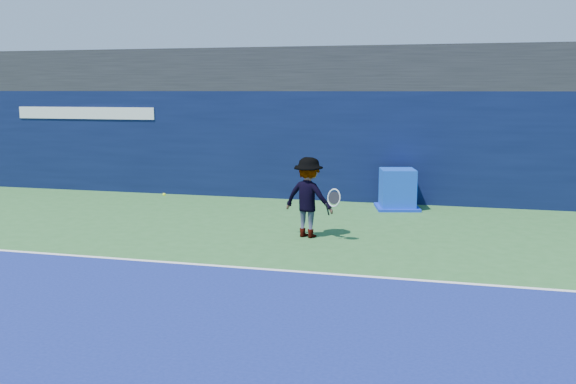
% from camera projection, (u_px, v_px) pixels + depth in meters
% --- Properties ---
extents(ground, '(80.00, 80.00, 0.00)m').
position_uv_depth(ground, '(151.00, 329.00, 8.26)').
color(ground, '#2D652E').
rests_on(ground, ground).
extents(baseline, '(24.00, 0.10, 0.01)m').
position_uv_depth(baseline, '(229.00, 267.00, 11.12)').
color(baseline, white).
rests_on(baseline, ground).
extents(stadium_band, '(36.00, 3.00, 1.20)m').
position_uv_depth(stadium_band, '(325.00, 70.00, 18.69)').
color(stadium_band, black).
rests_on(stadium_band, back_wall_assembly).
extents(back_wall_assembly, '(36.00, 1.03, 3.00)m').
position_uv_depth(back_wall_assembly, '(317.00, 145.00, 18.06)').
color(back_wall_assembly, '#091133').
rests_on(back_wall_assembly, ground).
extents(equipment_cart, '(1.29, 1.29, 1.03)m').
position_uv_depth(equipment_cart, '(397.00, 191.00, 16.51)').
color(equipment_cart, '#0E3BC5').
rests_on(equipment_cart, ground).
extents(tennis_player, '(1.35, 0.88, 1.67)m').
position_uv_depth(tennis_player, '(309.00, 197.00, 13.29)').
color(tennis_player, white).
rests_on(tennis_player, ground).
extents(tennis_ball, '(0.07, 0.07, 0.07)m').
position_uv_depth(tennis_ball, '(164.00, 194.00, 14.33)').
color(tennis_ball, '#D4F21A').
rests_on(tennis_ball, ground).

